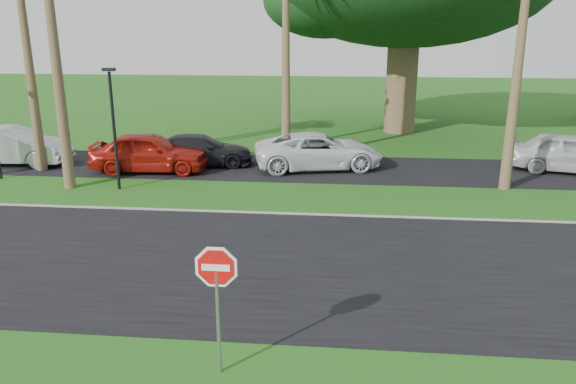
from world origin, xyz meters
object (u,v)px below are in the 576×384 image
at_px(car_silver, 12,147).
at_px(car_pickup, 571,153).
at_px(stop_sign_near, 217,284).
at_px(car_minivan, 319,151).
at_px(car_red, 149,152).
at_px(car_dark, 200,151).

bearing_deg(car_silver, car_pickup, -90.29).
relative_size(stop_sign_near, car_minivan, 0.46).
distance_m(stop_sign_near, car_pickup, 19.90).
bearing_deg(stop_sign_near, car_red, 113.43).
bearing_deg(car_silver, stop_sign_near, -141.86).
bearing_deg(car_pickup, car_silver, 106.99).
relative_size(car_silver, car_minivan, 0.91).
relative_size(stop_sign_near, car_silver, 0.51).
bearing_deg(car_dark, car_minivan, -99.15).
xyz_separation_m(stop_sign_near, car_pickup, (11.96, 15.88, -0.93)).
distance_m(car_dark, car_pickup, 16.23).
bearing_deg(stop_sign_near, car_pickup, 53.03).
bearing_deg(car_dark, stop_sign_near, -173.15).
bearing_deg(car_pickup, stop_sign_near, 157.69).
bearing_deg(stop_sign_near, car_minivan, 85.89).
distance_m(car_red, car_dark, 2.34).
bearing_deg(car_dark, car_red, 116.85).
distance_m(stop_sign_near, car_dark, 16.19).
xyz_separation_m(car_silver, car_dark, (8.56, 0.71, -0.16)).
distance_m(stop_sign_near, car_minivan, 15.59).
bearing_deg(car_pickup, car_minivan, 106.58).
distance_m(stop_sign_near, car_red, 15.54).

